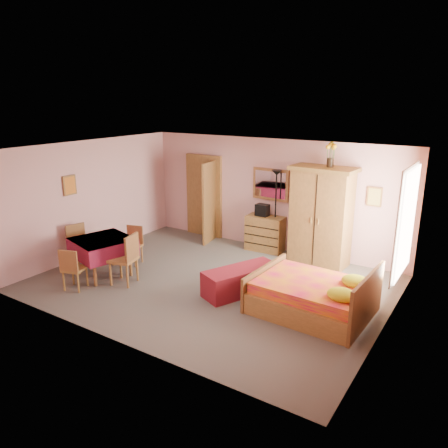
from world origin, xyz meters
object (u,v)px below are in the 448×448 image
Objects in this scene: stereo at (262,210)px; chair_east at (123,259)px; sunflower_vase at (331,155)px; chair_west at (81,247)px; dining_table at (104,257)px; chair_south at (75,268)px; wardrobe at (321,216)px; bench at (241,280)px; wall_mirror at (271,184)px; floor_lamp at (275,212)px; chest_of_drawers at (265,233)px; bed at (312,287)px; chair_north at (132,246)px.

stereo reaches higher than chair_east.
chair_west is at bearing -145.07° from sunflower_vase.
chair_west is (-0.75, 0.05, 0.07)m from dining_table.
stereo reaches higher than chair_west.
stereo reaches higher than chair_south.
wardrobe is at bearing -160.21° from sunflower_vase.
chair_south reaches higher than bench.
wall_mirror is 1.02× the size of chair_west.
bench is (0.49, -2.37, -0.72)m from floor_lamp.
floor_lamp reaches higher than chair_south.
bench is 1.36× the size of dining_table.
wardrobe is (1.36, -0.09, 0.64)m from chest_of_drawers.
bench is at bearing 16.13° from dining_table.
wardrobe is at bearing -56.42° from chair_east.
wall_mirror is 3.44m from bed.
wardrobe reaches higher than wall_mirror.
bench is (0.70, -2.51, -1.31)m from wall_mirror.
chair_east is (1.38, -0.12, 0.05)m from chair_west.
chest_of_drawers reaches higher than chair_south.
wall_mirror is at bearing 105.68° from bench.
chair_north is 0.82× the size of chair_east.
chair_south and chair_north have the same top height.
bed is 4.95m from chair_west.
chair_south is (-2.23, -3.92, -0.55)m from floor_lamp.
chair_south is at bearing -116.53° from stereo.
bench is 1.59× the size of chair_west.
floor_lamp is at bearing 174.42° from sunflower_vase.
wall_mirror reaches higher than stereo.
sunflower_vase is 4.61m from chair_north.
bench is 2.32m from chair_east.
stereo is 3.08m from chair_north.
wardrobe is at bearing 41.30° from dining_table.
bench is 2.88m from dining_table.
floor_lamp is at bearing 14.60° from chest_of_drawers.
sunflower_vase reaches higher than stereo.
sunflower_vase is 5.56m from chair_west.
dining_table is at bearing -139.23° from sunflower_vase.
chair_east is at bearing -112.81° from stereo.
bed is at bearing -68.32° from wardrobe.
chair_west is at bearing 115.93° from chair_south.
chair_north is 1.01m from chair_east.
wardrobe is 5.09m from chair_south.
bench is at bearing -70.91° from stereo.
floor_lamp is 1.33× the size of bench.
sunflower_vase is (1.57, -0.06, 1.41)m from stereo.
chair_west is (-0.80, -0.70, 0.04)m from chair_north.
chair_east is at bearing -117.43° from chest_of_drawers.
chest_of_drawers is at bearing -38.42° from chair_east.
chest_of_drawers is 1.15m from wall_mirror.
chair_south is at bearing -119.69° from floor_lamp.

